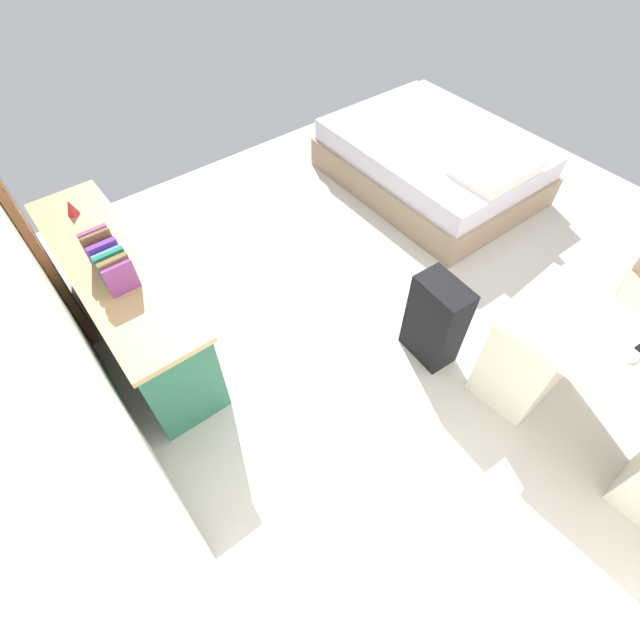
# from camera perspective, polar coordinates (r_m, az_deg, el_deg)

# --- Properties ---
(ground_plane) EXTENTS (5.56, 5.56, 0.00)m
(ground_plane) POSITION_cam_1_polar(r_m,az_deg,el_deg) (3.64, 13.38, 0.81)
(ground_plane) COLOR beige
(wall_back) EXTENTS (4.56, 0.10, 2.83)m
(wall_back) POSITION_cam_1_polar(r_m,az_deg,el_deg) (1.83, -29.27, -3.54)
(wall_back) COLOR white
(wall_back) RESTS_ON ground_plane
(door_wooden) EXTENTS (0.88, 0.05, 2.04)m
(door_wooden) POSITION_cam_1_polar(r_m,az_deg,el_deg) (3.45, -34.13, 12.50)
(door_wooden) COLOR brown
(door_wooden) RESTS_ON ground_plane
(desk) EXTENTS (1.48, 0.75, 0.73)m
(desk) POSITION_cam_1_polar(r_m,az_deg,el_deg) (3.15, 32.11, -8.38)
(desk) COLOR silver
(desk) RESTS_ON ground_plane
(credenza) EXTENTS (1.80, 0.48, 0.73)m
(credenza) POSITION_cam_1_polar(r_m,az_deg,el_deg) (3.38, -22.49, 2.06)
(credenza) COLOR #28664C
(credenza) RESTS_ON ground_plane
(bed) EXTENTS (1.92, 1.42, 0.58)m
(bed) POSITION_cam_1_polar(r_m,az_deg,el_deg) (4.74, 13.54, 18.28)
(bed) COLOR gray
(bed) RESTS_ON ground_plane
(suitcase_black) EXTENTS (0.37, 0.24, 0.67)m
(suitcase_black) POSITION_cam_1_polar(r_m,az_deg,el_deg) (3.16, 13.93, -0.10)
(suitcase_black) COLOR black
(suitcase_black) RESTS_ON ground_plane
(computer_mouse) EXTENTS (0.07, 0.10, 0.03)m
(computer_mouse) POSITION_cam_1_polar(r_m,az_deg,el_deg) (2.88, 33.89, -3.71)
(computer_mouse) COLOR white
(computer_mouse) RESTS_ON desk
(book_row) EXTENTS (0.35, 0.17, 0.24)m
(book_row) POSITION_cam_1_polar(r_m,az_deg,el_deg) (2.97, -24.31, 6.52)
(book_row) COLOR #823B82
(book_row) RESTS_ON credenza
(figurine_small) EXTENTS (0.08, 0.08, 0.11)m
(figurine_small) POSITION_cam_1_polar(r_m,az_deg,el_deg) (3.58, -28.19, 12.03)
(figurine_small) COLOR red
(figurine_small) RESTS_ON credenza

